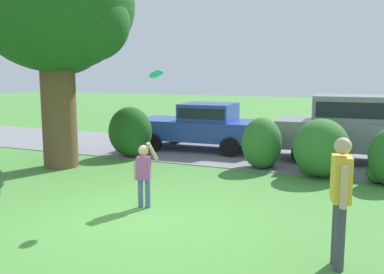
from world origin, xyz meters
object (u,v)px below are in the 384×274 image
Objects in this scene: child_thrower at (144,171)px; frisbee at (156,74)px; oak_tree_large at (59,13)px; parked_sedan at (202,125)px; parked_suv at (359,125)px; adult_onlooker at (340,195)px.

frisbee reaches higher than child_thrower.
oak_tree_large is at bearing 148.28° from child_thrower.
parked_suv is at bearing -1.49° from parked_sedan.
parked_sedan is 6.42m from child_thrower.
parked_suv is 7.06m from child_thrower.
child_thrower is at bearing -122.95° from frisbee.
adult_onlooker is at bearing -25.59° from oak_tree_large.
child_thrower is (1.40, -6.26, -0.13)m from parked_sedan.
adult_onlooker is (7.59, -3.64, -3.14)m from oak_tree_large.
oak_tree_large is 1.36× the size of parked_sedan.
adult_onlooker is at bearing -88.80° from parked_suv.
frisbee is 4.06m from adult_onlooker.
adult_onlooker is (0.15, -7.32, -0.09)m from parked_suv.
parked_sedan is 3.49× the size of child_thrower.
oak_tree_large reaches higher than parked_suv.
frisbee is (1.56, -6.02, 1.69)m from parked_sedan.
oak_tree_large is 3.52× the size of adult_onlooker.
parked_suv is at bearing 91.20° from adult_onlooker.
parked_sedan is 2.58× the size of adult_onlooker.
frisbee is 0.16× the size of adult_onlooker.
frisbee is at bearing -28.16° from oak_tree_large.
child_thrower is (-3.48, -6.14, -0.36)m from parked_suv.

